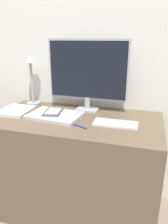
{
  "coord_description": "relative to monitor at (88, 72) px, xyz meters",
  "views": [
    {
      "loc": [
        0.45,
        -1.05,
        1.26
      ],
      "look_at": [
        0.07,
        0.23,
        0.8
      ],
      "focal_mm": 35.0,
      "sensor_mm": 36.0,
      "label": 1
    }
  ],
  "objects": [
    {
      "name": "wall_back",
      "position": [
        -0.03,
        0.13,
        0.18
      ],
      "size": [
        3.6,
        0.05,
        2.4
      ],
      "color": "silver",
      "rests_on": "ground_plane"
    },
    {
      "name": "desk",
      "position": [
        -0.03,
        -0.2,
        -0.65
      ],
      "size": [
        1.14,
        0.6,
        0.74
      ],
      "color": "brown",
      "rests_on": "ground_plane"
    },
    {
      "name": "monitor",
      "position": [
        0.0,
        0.0,
        0.0
      ],
      "size": [
        0.58,
        0.11,
        0.51
      ],
      "color": "#B7B7BC",
      "rests_on": "desk"
    },
    {
      "name": "keyboard",
      "position": [
        0.25,
        -0.23,
        -0.27
      ],
      "size": [
        0.27,
        0.12,
        0.01
      ],
      "color": "silver",
      "rests_on": "desk"
    },
    {
      "name": "laptop",
      "position": [
        -0.17,
        -0.21,
        -0.27
      ],
      "size": [
        0.37,
        0.28,
        0.02
      ],
      "color": "#BCBCC1",
      "rests_on": "desk"
    },
    {
      "name": "ereader",
      "position": [
        -0.19,
        -0.18,
        -0.25
      ],
      "size": [
        0.14,
        0.21,
        0.01
      ],
      "color": "#4C4C51",
      "rests_on": "laptop"
    },
    {
      "name": "desk_lamp",
      "position": [
        -0.45,
        0.0,
        -0.01
      ],
      "size": [
        0.11,
        0.11,
        0.4
      ],
      "color": "#999EA8",
      "rests_on": "desk"
    },
    {
      "name": "notebook",
      "position": [
        -0.49,
        -0.2,
        -0.27
      ],
      "size": [
        0.22,
        0.25,
        0.02
      ],
      "color": "silver",
      "rests_on": "desk"
    },
    {
      "name": "pen",
      "position": [
        0.03,
        -0.32,
        -0.28
      ],
      "size": [
        0.13,
        0.07,
        0.01
      ],
      "color": "navy",
      "rests_on": "desk"
    }
  ]
}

